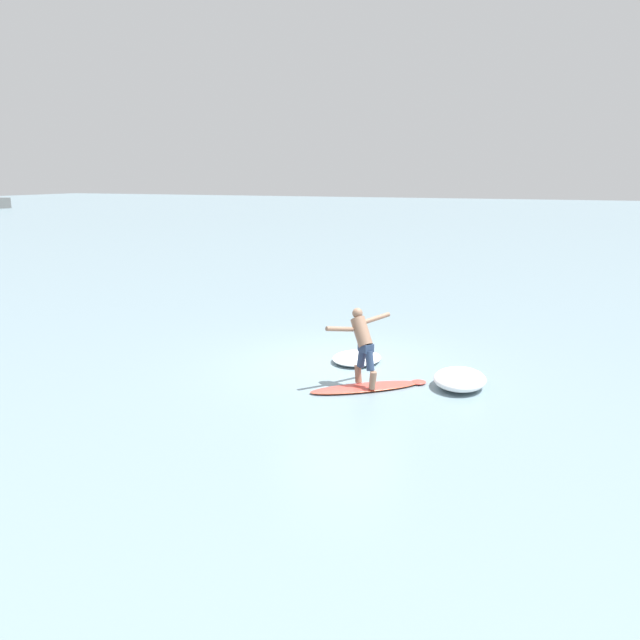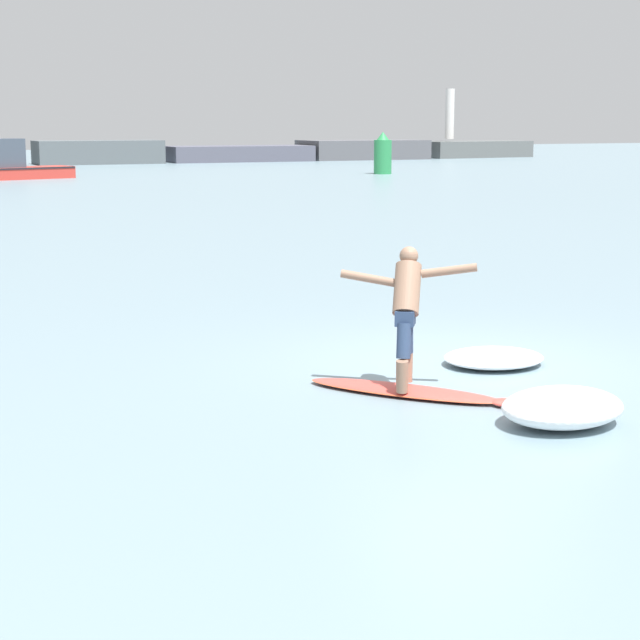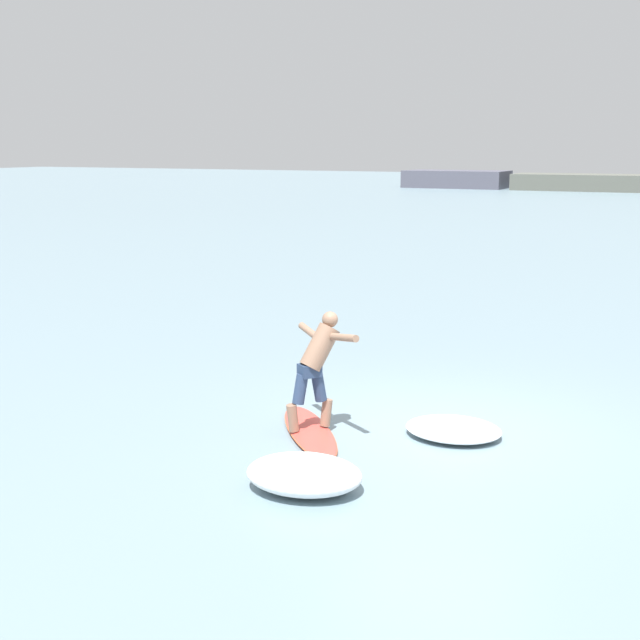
# 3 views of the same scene
# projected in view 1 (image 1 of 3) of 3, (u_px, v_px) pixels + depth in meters

# --- Properties ---
(ground_plane) EXTENTS (200.00, 200.00, 0.00)m
(ground_plane) POSITION_uv_depth(u_px,v_px,m) (343.00, 365.00, 13.60)
(ground_plane) COLOR gray
(surfboard) EXTENTS (1.77, 2.12, 0.21)m
(surfboard) POSITION_uv_depth(u_px,v_px,m) (367.00, 387.00, 12.03)
(surfboard) COLOR #D9463B
(surfboard) RESTS_ON ground
(surfer) EXTENTS (1.24, 0.97, 1.48)m
(surfer) POSITION_uv_depth(u_px,v_px,m) (362.00, 341.00, 11.91)
(surfer) COLOR #8C6852
(surfer) RESTS_ON surfboard
(wave_foam_at_tail) EXTENTS (1.34, 1.11, 0.35)m
(wave_foam_at_tail) POSITION_uv_depth(u_px,v_px,m) (460.00, 379.00, 12.08)
(wave_foam_at_tail) COLOR white
(wave_foam_at_tail) RESTS_ON ground
(wave_foam_at_nose) EXTENTS (1.32, 1.16, 0.18)m
(wave_foam_at_nose) POSITION_uv_depth(u_px,v_px,m) (357.00, 358.00, 13.77)
(wave_foam_at_nose) COLOR white
(wave_foam_at_nose) RESTS_ON ground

